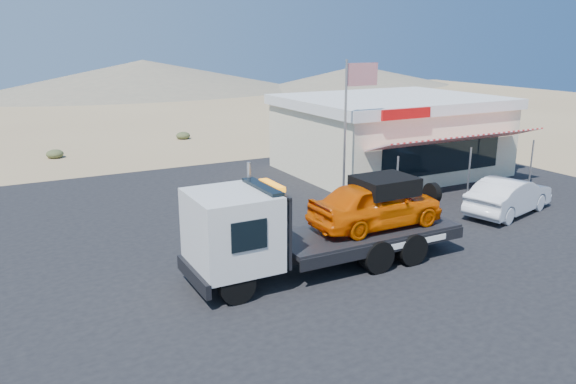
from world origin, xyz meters
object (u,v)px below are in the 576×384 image
object	(u,v)px
jerky_store	(389,134)
white_sedan	(509,196)
tow_truck	(322,220)
flagpole	(350,117)

from	to	relation	value
jerky_store	white_sedan	bearing A→B (deg)	-93.26
tow_truck	flagpole	xyz separation A→B (m)	(4.36, 5.03, 2.21)
jerky_store	flagpole	bearing A→B (deg)	-141.21
tow_truck	jerky_store	xyz separation A→B (m)	(9.93, 9.50, 0.44)
tow_truck	flagpole	size ratio (longest dim) A/B	1.44
white_sedan	flagpole	bearing A→B (deg)	38.37
tow_truck	flagpole	distance (m)	7.01
white_sedan	flagpole	size ratio (longest dim) A/B	0.75
white_sedan	flagpole	xyz separation A→B (m)	(-5.09, 3.85, 3.01)
jerky_store	flagpole	distance (m)	7.36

